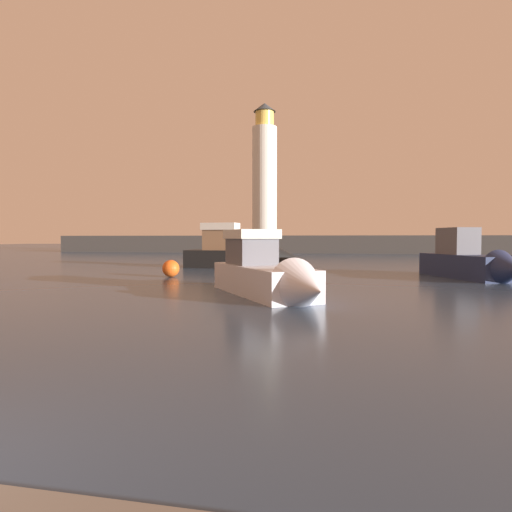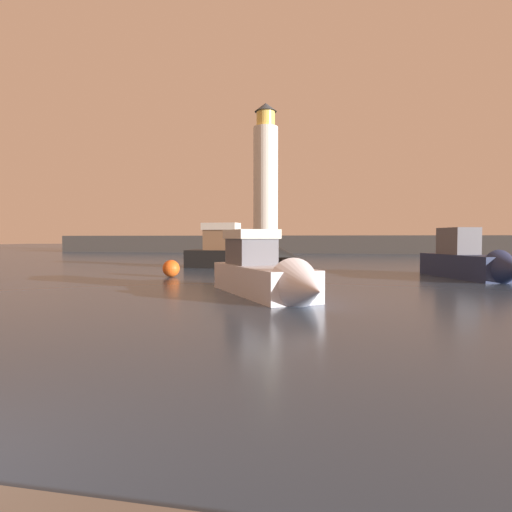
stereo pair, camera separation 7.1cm
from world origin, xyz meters
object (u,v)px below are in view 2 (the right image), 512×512
at_px(motorboat_0, 473,262).
at_px(motorboat_1, 268,275).
at_px(mooring_buoy, 171,268).
at_px(lighthouse, 266,173).
at_px(motorboat_2, 244,255).

distance_m(motorboat_0, motorboat_1, 12.30).
bearing_deg(motorboat_1, mooring_buoy, 134.02).
xyz_separation_m(motorboat_0, motorboat_1, (-8.85, -8.54, -0.07)).
bearing_deg(lighthouse, mooring_buoy, -86.87).
height_order(lighthouse, motorboat_1, lighthouse).
bearing_deg(motorboat_2, mooring_buoy, -106.56).
xyz_separation_m(lighthouse, motorboat_2, (4.35, -31.75, -10.24)).
xyz_separation_m(motorboat_1, mooring_buoy, (-6.34, 6.57, -0.32)).
bearing_deg(mooring_buoy, motorboat_1, -45.98).
bearing_deg(mooring_buoy, lighthouse, 93.13).
height_order(motorboat_0, motorboat_1, motorboat_0).
relative_size(motorboat_0, motorboat_1, 1.03).
distance_m(lighthouse, motorboat_0, 42.33).
xyz_separation_m(motorboat_0, motorboat_2, (-12.99, 5.45, 0.08)).
height_order(lighthouse, motorboat_2, lighthouse).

